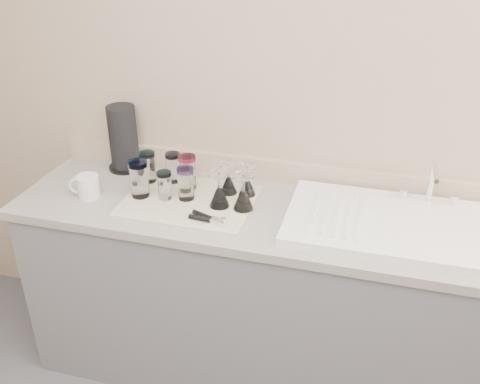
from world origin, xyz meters
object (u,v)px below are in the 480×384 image
(paper_towel_roll, at_px, (123,139))
(tumbler_teal, at_px, (148,167))
(tumbler_blue, at_px, (165,185))
(can_opener, at_px, (208,219))
(sink_unit, at_px, (392,224))
(goblet_front_left, at_px, (219,195))
(goblet_front_right, at_px, (243,197))
(goblet_back_left, at_px, (229,183))
(tumbler_magenta, at_px, (139,179))
(tumbler_purple, at_px, (188,172))
(white_mug, at_px, (87,186))
(tumbler_lavender, at_px, (186,183))
(goblet_back_right, at_px, (247,185))
(tumbler_cyan, at_px, (173,167))

(paper_towel_roll, bearing_deg, tumbler_teal, -33.24)
(tumbler_blue, xyz_separation_m, can_opener, (0.24, -0.13, -0.05))
(sink_unit, bearing_deg, goblet_front_left, -177.72)
(goblet_front_right, bearing_deg, goblet_back_left, 129.71)
(goblet_front_right, bearing_deg, tumbler_magenta, -178.44)
(tumbler_purple, height_order, tumbler_blue, tumbler_purple)
(tumbler_blue, xyz_separation_m, white_mug, (-0.33, -0.06, -0.02))
(white_mug, bearing_deg, tumbler_teal, 44.71)
(tumbler_teal, relative_size, tumbler_lavender, 0.99)
(goblet_back_right, bearing_deg, white_mug, -163.86)
(tumbler_blue, bearing_deg, goblet_back_left, 26.58)
(tumbler_magenta, distance_m, tumbler_lavender, 0.20)
(goblet_front_left, xyz_separation_m, white_mug, (-0.58, -0.06, -0.01))
(goblet_back_right, bearing_deg, tumbler_cyan, 174.56)
(sink_unit, height_order, goblet_back_left, sink_unit)
(white_mug, bearing_deg, goblet_front_right, 5.68)
(tumbler_magenta, height_order, tumbler_lavender, tumbler_magenta)
(tumbler_blue, bearing_deg, tumbler_purple, 63.23)
(tumbler_blue, height_order, goblet_back_right, goblet_back_right)
(tumbler_purple, distance_m, tumbler_magenta, 0.21)
(tumbler_purple, relative_size, goblet_front_left, 1.00)
(tumbler_cyan, height_order, tumbler_purple, tumbler_purple)
(tumbler_cyan, relative_size, tumbler_lavender, 0.95)
(sink_unit, xyz_separation_m, tumbler_lavender, (-0.86, -0.00, 0.06))
(tumbler_lavender, height_order, white_mug, tumbler_lavender)
(tumbler_lavender, xyz_separation_m, goblet_front_left, (0.16, -0.02, -0.02))
(tumbler_blue, relative_size, paper_towel_roll, 0.40)
(goblet_back_left, xyz_separation_m, goblet_front_left, (-0.00, -0.12, 0.01))
(tumbler_purple, distance_m, goblet_front_left, 0.22)
(goblet_front_left, distance_m, paper_towel_roll, 0.61)
(tumbler_purple, bearing_deg, goblet_front_right, -21.90)
(goblet_back_left, xyz_separation_m, goblet_front_right, (0.10, -0.12, 0.01))
(sink_unit, distance_m, can_opener, 0.73)
(tumbler_purple, relative_size, tumbler_magenta, 0.94)
(tumbler_blue, relative_size, goblet_front_left, 0.81)
(tumbler_purple, relative_size, tumbler_lavender, 1.06)
(tumbler_magenta, bearing_deg, goblet_back_left, 20.23)
(goblet_front_left, bearing_deg, goblet_back_right, 56.54)
(tumbler_teal, xyz_separation_m, tumbler_lavender, (0.22, -0.11, 0.00))
(goblet_back_right, xyz_separation_m, can_opener, (-0.09, -0.26, -0.04))
(tumbler_teal, distance_m, paper_towel_roll, 0.21)
(tumbler_purple, xyz_separation_m, tumbler_lavender, (0.03, -0.10, -0.00))
(tumbler_blue, bearing_deg, goblet_front_left, -0.29)
(sink_unit, bearing_deg, goblet_back_right, 170.68)
(tumbler_purple, bearing_deg, can_opener, -54.55)
(sink_unit, distance_m, goblet_front_right, 0.60)
(tumbler_teal, xyz_separation_m, goblet_back_left, (0.38, -0.01, -0.03))
(tumbler_lavender, xyz_separation_m, paper_towel_roll, (-0.39, 0.22, 0.07))
(goblet_front_left, relative_size, can_opener, 0.95)
(goblet_back_left, height_order, goblet_back_right, goblet_back_left)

